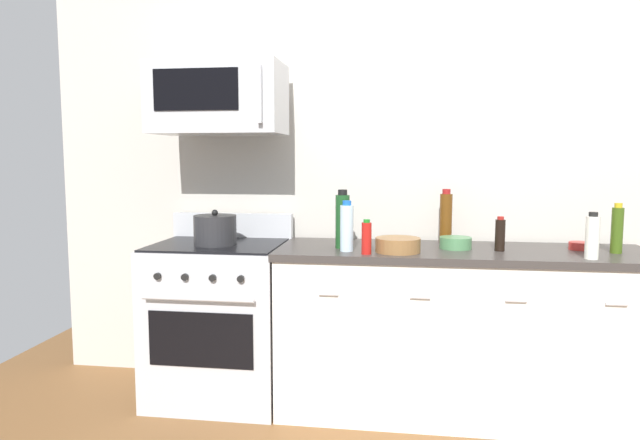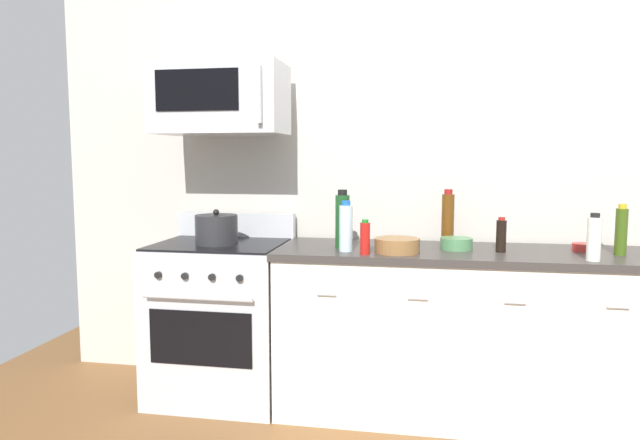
% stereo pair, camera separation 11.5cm
% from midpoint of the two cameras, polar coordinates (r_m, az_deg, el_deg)
% --- Properties ---
extents(ground_plane, '(6.12, 6.12, 0.00)m').
position_cam_midpoint_polar(ground_plane, '(3.48, 12.53, -17.98)').
color(ground_plane, brown).
extents(back_wall, '(5.10, 0.10, 2.70)m').
position_cam_midpoint_polar(back_wall, '(3.59, 12.57, 5.00)').
color(back_wall, '#B7B2A8').
rests_on(back_wall, ground_plane).
extents(counter_unit, '(2.01, 0.66, 0.92)m').
position_cam_midpoint_polar(counter_unit, '(3.32, 12.72, -10.71)').
color(counter_unit, silver).
rests_on(counter_unit, ground_plane).
extents(range_oven, '(0.76, 0.69, 1.07)m').
position_cam_midpoint_polar(range_oven, '(3.49, -10.84, -9.65)').
color(range_oven, '#B7BABF').
rests_on(range_oven, ground_plane).
extents(microwave, '(0.74, 0.44, 0.40)m').
position_cam_midpoint_polar(microwave, '(3.42, -11.03, 11.69)').
color(microwave, '#B7BABF').
extents(bottle_water_clear, '(0.07, 0.07, 0.27)m').
position_cam_midpoint_polar(bottle_water_clear, '(3.05, 1.59, -0.73)').
color(bottle_water_clear, silver).
rests_on(bottle_water_clear, countertop_slab).
extents(bottle_soy_sauce_dark, '(0.05, 0.05, 0.19)m').
position_cam_midpoint_polar(bottle_soy_sauce_dark, '(3.19, 16.42, -1.40)').
color(bottle_soy_sauce_dark, black).
rests_on(bottle_soy_sauce_dark, countertop_slab).
extents(bottle_vinegar_white, '(0.07, 0.07, 0.23)m').
position_cam_midpoint_polar(bottle_vinegar_white, '(3.09, 24.40, -1.53)').
color(bottle_vinegar_white, silver).
rests_on(bottle_vinegar_white, countertop_slab).
extents(bottle_wine_amber, '(0.07, 0.07, 0.32)m').
position_cam_midpoint_polar(bottle_wine_amber, '(3.41, 11.41, 0.24)').
color(bottle_wine_amber, '#59330F').
rests_on(bottle_wine_amber, countertop_slab).
extents(bottle_hot_sauce_red, '(0.05, 0.05, 0.18)m').
position_cam_midpoint_polar(bottle_hot_sauce_red, '(2.97, 3.52, -1.76)').
color(bottle_hot_sauce_red, '#B21914').
rests_on(bottle_hot_sauce_red, countertop_slab).
extents(bottle_wine_green, '(0.08, 0.08, 0.32)m').
position_cam_midpoint_polar(bottle_wine_green, '(3.16, 1.20, -0.04)').
color(bottle_wine_green, '#19471E').
rests_on(bottle_wine_green, countertop_slab).
extents(bottle_olive_oil, '(0.06, 0.06, 0.26)m').
position_cam_midpoint_polar(bottle_olive_oil, '(3.34, 26.48, -0.85)').
color(bottle_olive_oil, '#385114').
rests_on(bottle_olive_oil, countertop_slab).
extents(bowl_green_glaze, '(0.17, 0.17, 0.06)m').
position_cam_midpoint_polar(bowl_green_glaze, '(3.22, 12.28, -2.19)').
color(bowl_green_glaze, '#477A4C').
rests_on(bowl_green_glaze, countertop_slab).
extents(bowl_red_small, '(0.11, 0.11, 0.04)m').
position_cam_midpoint_polar(bowl_red_small, '(3.39, 23.43, -2.34)').
color(bowl_red_small, '#B72D28').
rests_on(bowl_red_small, countertop_slab).
extents(bowl_wooden_salad, '(0.24, 0.24, 0.08)m').
position_cam_midpoint_polar(bowl_wooden_salad, '(3.06, 6.64, -2.41)').
color(bowl_wooden_salad, brown).
rests_on(bowl_wooden_salad, countertop_slab).
extents(stockpot, '(0.24, 0.24, 0.20)m').
position_cam_midpoint_polar(stockpot, '(3.34, -11.32, -0.97)').
color(stockpot, '#262628').
rests_on(stockpot, range_oven).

